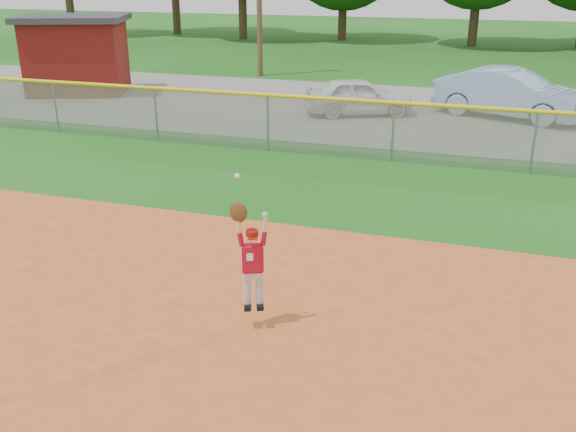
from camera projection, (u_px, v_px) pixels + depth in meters
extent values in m
plane|color=#195513|center=(249.00, 391.00, 7.48)|extent=(120.00, 120.00, 0.00)
cube|color=slate|center=(421.00, 113.00, 21.66)|extent=(44.00, 10.00, 0.03)
imported|color=silver|center=(359.00, 96.00, 21.19)|extent=(3.86, 2.77, 1.22)
imported|color=#7F9EBD|center=(510.00, 94.00, 20.69)|extent=(5.02, 3.18, 1.56)
cube|color=#5A100C|center=(77.00, 58.00, 24.66)|extent=(4.18, 3.69, 2.72)
cube|color=#333338|center=(72.00, 18.00, 24.13)|extent=(4.74, 4.25, 0.22)
cube|color=gray|center=(393.00, 132.00, 16.07)|extent=(40.00, 0.03, 1.50)
cylinder|color=yellow|center=(395.00, 103.00, 15.80)|extent=(40.00, 0.10, 0.10)
cylinder|color=gray|center=(56.00, 107.00, 18.95)|extent=(0.06, 0.06, 1.50)
cylinder|color=gray|center=(156.00, 115.00, 17.99)|extent=(0.06, 0.06, 1.50)
cylinder|color=gray|center=(268.00, 123.00, 17.03)|extent=(0.06, 0.06, 1.50)
cylinder|color=gray|center=(393.00, 132.00, 16.07)|extent=(0.06, 0.06, 1.50)
cylinder|color=gray|center=(534.00, 143.00, 15.11)|extent=(0.06, 0.06, 1.50)
cylinder|color=#422D1C|center=(243.00, 5.00, 43.27)|extent=(0.56, 0.56, 4.43)
cylinder|color=#422D1C|center=(343.00, 8.00, 42.90)|extent=(0.56, 0.56, 4.11)
cylinder|color=#422D1C|center=(475.00, 7.00, 39.41)|extent=(0.56, 0.56, 4.64)
cylinder|color=silver|center=(247.00, 292.00, 8.56)|extent=(0.14, 0.14, 0.47)
cylinder|color=silver|center=(260.00, 291.00, 8.58)|extent=(0.14, 0.14, 0.47)
cube|color=black|center=(247.00, 306.00, 8.61)|extent=(0.16, 0.21, 0.07)
cube|color=black|center=(260.00, 306.00, 8.63)|extent=(0.16, 0.21, 0.07)
cube|color=silver|center=(253.00, 274.00, 8.48)|extent=(0.28, 0.22, 0.09)
cube|color=maroon|center=(253.00, 270.00, 8.46)|extent=(0.29, 0.23, 0.04)
cube|color=#A50B20|center=(253.00, 258.00, 8.39)|extent=(0.32, 0.25, 0.36)
cube|color=white|center=(250.00, 257.00, 8.30)|extent=(0.08, 0.04, 0.10)
sphere|color=beige|center=(252.00, 236.00, 8.28)|extent=(0.21, 0.21, 0.16)
cylinder|color=#941309|center=(252.00, 233.00, 8.26)|extent=(0.21, 0.21, 0.08)
cube|color=#941309|center=(252.00, 238.00, 8.20)|extent=(0.15, 0.13, 0.02)
cylinder|color=#A50B20|center=(241.00, 239.00, 8.28)|extent=(0.11, 0.10, 0.20)
cylinder|color=beige|center=(239.00, 225.00, 8.21)|extent=(0.09, 0.08, 0.21)
ellipsoid|color=#4C2D14|center=(238.00, 212.00, 8.14)|extent=(0.27, 0.20, 0.28)
sphere|color=white|center=(237.00, 176.00, 7.97)|extent=(0.09, 0.09, 0.07)
cylinder|color=#A50B20|center=(264.00, 238.00, 8.31)|extent=(0.11, 0.10, 0.20)
cylinder|color=beige|center=(265.00, 224.00, 8.24)|extent=(0.09, 0.08, 0.21)
sphere|color=beige|center=(265.00, 215.00, 8.19)|extent=(0.10, 0.10, 0.08)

